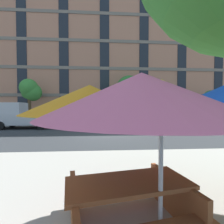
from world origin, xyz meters
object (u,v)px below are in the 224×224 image
at_px(street_tree_left, 30,91).
at_px(patio_umbrella, 161,99).
at_px(street_tree_right, 212,100).
at_px(picnic_table, 128,200).
at_px(street_tree_middle, 129,91).
at_px(sedan_gray_midblock, 165,117).
at_px(pickup_silver, 23,116).
at_px(sedan_gray, 102,117).

relative_size(street_tree_left, patio_umbrella, 1.39).
bearing_deg(street_tree_right, patio_umbrella, -126.38).
relative_size(street_tree_left, street_tree_right, 1.30).
distance_m(street_tree_left, picnic_table, 18.00).
relative_size(street_tree_middle, picnic_table, 2.57).
distance_m(street_tree_right, picnic_table, 19.57).
relative_size(patio_umbrella, picnic_table, 1.67).
distance_m(sedan_gray_midblock, street_tree_right, 7.32).
xyz_separation_m(pickup_silver, sedan_gray, (6.72, -0.00, -0.08)).
bearing_deg(pickup_silver, street_tree_middle, 20.56).
bearing_deg(street_tree_right, pickup_silver, -171.06).
xyz_separation_m(street_tree_left, patio_umbrella, (8.12, -16.26, -1.57)).
height_order(street_tree_right, patio_umbrella, street_tree_right).
relative_size(pickup_silver, street_tree_left, 1.07).
bearing_deg(street_tree_middle, sedan_gray, -129.28).
distance_m(sedan_gray, patio_umbrella, 12.76).
distance_m(patio_umbrella, picnic_table, 1.55).
distance_m(pickup_silver, street_tree_middle, 10.67).
relative_size(street_tree_right, patio_umbrella, 1.07).
distance_m(pickup_silver, picnic_table, 14.23).
xyz_separation_m(street_tree_middle, patio_umbrella, (-2.35, -16.34, -1.63)).
bearing_deg(sedan_gray_midblock, sedan_gray, 180.00).
bearing_deg(street_tree_left, pickup_silver, -77.62).
bearing_deg(pickup_silver, picnic_table, -60.66).
xyz_separation_m(patio_umbrella, picnic_table, (-0.37, 0.30, -1.47)).
height_order(sedan_gray_midblock, patio_umbrella, patio_umbrella).
xyz_separation_m(pickup_silver, street_tree_right, (18.89, 2.97, 1.59)).
bearing_deg(street_tree_left, street_tree_middle, 0.42).
xyz_separation_m(sedan_gray_midblock, picnic_table, (-5.44, -12.40, -0.46)).
bearing_deg(sedan_gray_midblock, pickup_silver, 180.00).
relative_size(sedan_gray, street_tree_right, 1.20).
xyz_separation_m(street_tree_left, street_tree_middle, (10.48, 0.08, 0.07)).
xyz_separation_m(sedan_gray, sedan_gray_midblock, (5.69, 0.00, 0.00)).
relative_size(sedan_gray_midblock, street_tree_right, 1.20).
height_order(pickup_silver, sedan_gray_midblock, pickup_silver).
bearing_deg(street_tree_right, sedan_gray_midblock, -155.37).
height_order(street_tree_left, street_tree_middle, street_tree_middle).
bearing_deg(sedan_gray, street_tree_right, 13.72).
distance_m(street_tree_left, patio_umbrella, 18.25).
distance_m(pickup_silver, street_tree_right, 19.19).
bearing_deg(street_tree_middle, patio_umbrella, -98.19).
bearing_deg(sedan_gray, street_tree_left, 154.61).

